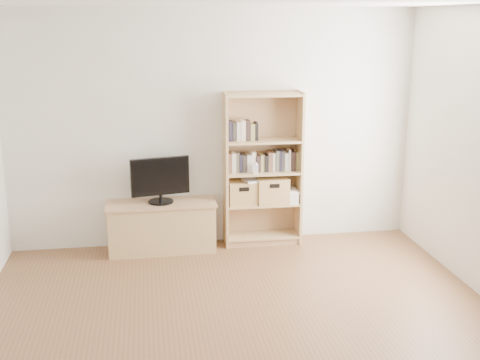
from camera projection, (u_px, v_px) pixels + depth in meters
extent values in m
cube|color=brown|center=(254.00, 355.00, 4.56)|extent=(4.50, 5.00, 0.01)
cube|color=silver|center=(214.00, 129.00, 6.61)|extent=(4.50, 0.02, 2.60)
cube|color=tan|center=(162.00, 227.00, 6.58)|extent=(1.15, 0.45, 0.52)
cube|color=tan|center=(263.00, 169.00, 6.66)|extent=(0.86, 0.31, 1.72)
cube|color=black|center=(160.00, 180.00, 6.44)|extent=(0.63, 0.17, 0.50)
cube|color=brown|center=(263.00, 162.00, 6.65)|extent=(0.78, 0.18, 0.21)
cube|color=brown|center=(246.00, 131.00, 6.54)|extent=(0.37, 0.14, 0.19)
cube|color=white|center=(256.00, 169.00, 6.54)|extent=(0.06, 0.05, 0.10)
cube|color=#A97F4C|center=(242.00, 192.00, 6.69)|extent=(0.32, 0.26, 0.26)
cube|color=#A97F4C|center=(272.00, 190.00, 6.73)|extent=(0.35, 0.29, 0.29)
cube|color=silver|center=(257.00, 180.00, 6.66)|extent=(0.35, 0.28, 0.02)
cube|color=silver|center=(288.00, 196.00, 6.78)|extent=(0.20, 0.28, 0.13)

